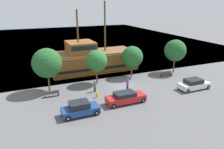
{
  "coord_description": "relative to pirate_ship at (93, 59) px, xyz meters",
  "views": [
    {
      "loc": [
        -12.9,
        -26.79,
        11.7
      ],
      "look_at": [
        -0.62,
        2.0,
        1.2
      ],
      "focal_mm": 35.0,
      "sensor_mm": 36.0,
      "label": 1
    }
  ],
  "objects": [
    {
      "name": "pirate_ship",
      "position": [
        0.0,
        0.0,
        0.0
      ],
      "size": [
        16.23,
        5.93,
        11.8
      ],
      "color": "brown",
      "rests_on": "water_surface"
    },
    {
      "name": "parked_car_curb_mid",
      "position": [
        -6.46,
        -14.96,
        -1.26
      ],
      "size": [
        4.02,
        1.89,
        1.56
      ],
      "color": "navy",
      "rests_on": "ground_plane"
    },
    {
      "name": "tree_row_midwest",
      "position": [
        4.71,
        -5.76,
        1.26
      ],
      "size": [
        3.45,
        3.45,
        5.01
      ],
      "color": "brown",
      "rests_on": "ground_plane"
    },
    {
      "name": "pedestrian_walking_far",
      "position": [
        -2.91,
        -9.49,
        -1.22
      ],
      "size": [
        0.32,
        0.32,
        1.59
      ],
      "color": "#232838",
      "rests_on": "ground_plane"
    },
    {
      "name": "parked_car_curb_rear",
      "position": [
        -0.63,
        -14.23,
        -1.3
      ],
      "size": [
        4.81,
        1.85,
        1.42
      ],
      "color": "#B21E1E",
      "rests_on": "ground_plane"
    },
    {
      "name": "bench_promenade_east",
      "position": [
        -8.58,
        -8.88,
        -1.57
      ],
      "size": [
        1.88,
        0.45,
        0.85
      ],
      "color": "#4C4742",
      "rests_on": "ground_plane"
    },
    {
      "name": "bench_promenade_west",
      "position": [
        10.0,
        -7.76,
        -1.57
      ],
      "size": [
        1.85,
        0.45,
        0.85
      ],
      "color": "#4C4742",
      "rests_on": "ground_plane"
    },
    {
      "name": "water_surface",
      "position": [
        1.34,
        35.09,
        -2.02
      ],
      "size": [
        80.0,
        80.0,
        0.0
      ],
      "primitive_type": "plane",
      "color": "#38667F",
      "rests_on": "ground"
    },
    {
      "name": "tree_row_east",
      "position": [
        -8.55,
        -6.63,
        1.9
      ],
      "size": [
        3.98,
        3.98,
        5.91
      ],
      "color": "brown",
      "rests_on": "ground_plane"
    },
    {
      "name": "ground_plane",
      "position": [
        1.34,
        -8.91,
        -2.02
      ],
      "size": [
        160.0,
        160.0,
        0.0
      ],
      "primitive_type": "plane",
      "color": "#5B5B5E"
    },
    {
      "name": "pedestrian_walking_near",
      "position": [
        1.38,
        -10.81,
        -1.13
      ],
      "size": [
        0.32,
        0.32,
        1.75
      ],
      "color": "#232838",
      "rests_on": "ground_plane"
    },
    {
      "name": "moored_boat_dockside",
      "position": [
        10.49,
        9.76,
        -1.48
      ],
      "size": [
        6.24,
        2.04,
        1.45
      ],
      "color": "maroon",
      "rests_on": "water_surface"
    },
    {
      "name": "fire_hydrant",
      "position": [
        -3.26,
        -11.36,
        -1.61
      ],
      "size": [
        0.42,
        0.25,
        0.76
      ],
      "color": "yellow",
      "rests_on": "ground_plane"
    },
    {
      "name": "tree_row_mideast",
      "position": [
        -1.57,
        -6.48,
        1.45
      ],
      "size": [
        3.17,
        3.17,
        5.06
      ],
      "color": "brown",
      "rests_on": "ground_plane"
    },
    {
      "name": "tree_row_west",
      "position": [
        12.45,
        -6.62,
        1.82
      ],
      "size": [
        3.65,
        3.65,
        5.67
      ],
      "color": "brown",
      "rests_on": "ground_plane"
    },
    {
      "name": "parked_car_curb_front",
      "position": [
        10.13,
        -14.0,
        -1.29
      ],
      "size": [
        4.43,
        1.96,
        1.5
      ],
      "color": "white",
      "rests_on": "ground_plane"
    }
  ]
}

